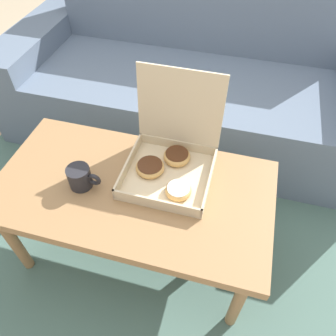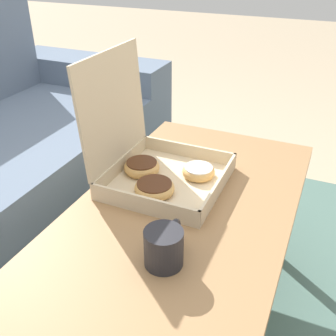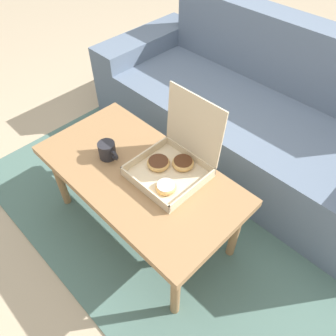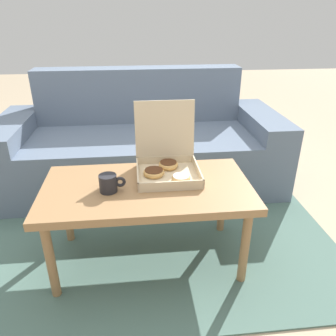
% 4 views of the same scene
% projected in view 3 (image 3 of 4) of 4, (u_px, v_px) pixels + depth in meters
% --- Properties ---
extents(ground_plane, '(12.00, 12.00, 0.00)m').
position_uv_depth(ground_plane, '(159.00, 214.00, 1.97)').
color(ground_plane, tan).
extents(area_rug, '(2.22, 1.89, 0.01)m').
position_uv_depth(area_rug, '(192.00, 186.00, 2.11)').
color(area_rug, '#4C6B60').
rests_on(area_rug, ground_plane).
extents(couch, '(2.10, 0.84, 0.85)m').
position_uv_depth(couch, '(248.00, 115.00, 2.15)').
color(couch, slate).
rests_on(couch, ground_plane).
extents(coffee_table, '(1.04, 0.55, 0.47)m').
position_uv_depth(coffee_table, '(139.00, 179.00, 1.60)').
color(coffee_table, '#997047').
rests_on(coffee_table, ground_plane).
extents(pastry_box, '(0.32, 0.34, 0.36)m').
position_uv_depth(pastry_box, '(174.00, 161.00, 1.53)').
color(pastry_box, beige).
rests_on(pastry_box, coffee_table).
extents(coffee_mug, '(0.13, 0.09, 0.09)m').
position_uv_depth(coffee_mug, '(108.00, 151.00, 1.60)').
color(coffee_mug, '#232328').
rests_on(coffee_mug, coffee_table).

